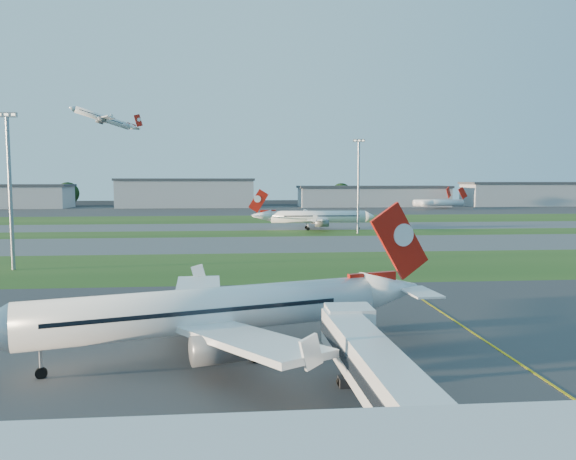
{
  "coord_description": "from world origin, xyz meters",
  "views": [
    {
      "loc": [
        -17.76,
        -43.59,
        15.11
      ],
      "look_at": [
        -9.99,
        44.31,
        7.0
      ],
      "focal_mm": 35.0,
      "sensor_mm": 36.0,
      "label": 1
    }
  ],
  "objects": [
    {
      "name": "taxiway_a",
      "position": [
        0.0,
        85.0,
        0.01
      ],
      "size": [
        300.0,
        32.0,
        0.01
      ],
      "primitive_type": "cube",
      "color": "#515154",
      "rests_on": "ground"
    },
    {
      "name": "hangar_west",
      "position": [
        -45.0,
        255.0,
        7.64
      ],
      "size": [
        71.4,
        23.0,
        15.2
      ],
      "color": "#9A9DA2",
      "rests_on": "ground"
    },
    {
      "name": "grass_strip_c",
      "position": [
        0.0,
        165.0,
        0.01
      ],
      "size": [
        300.0,
        40.0,
        0.01
      ],
      "primitive_type": "cube",
      "color": "#214617",
      "rests_on": "ground"
    },
    {
      "name": "light_mast_centre",
      "position": [
        15.0,
        108.0,
        14.81
      ],
      "size": [
        3.2,
        0.7,
        25.8
      ],
      "color": "gray",
      "rests_on": "ground"
    },
    {
      "name": "airliner_departing",
      "position": [
        -79.72,
        225.32,
        42.79
      ],
      "size": [
        29.29,
        24.79,
        9.56
      ],
      "rotation": [
        0.0,
        0.0,
        0.36
      ],
      "color": "white"
    },
    {
      "name": "tree_mid_east",
      "position": [
        40.0,
        269.0,
        6.81
      ],
      "size": [
        11.55,
        11.55,
        12.6
      ],
      "color": "black",
      "rests_on": "ground"
    },
    {
      "name": "airliner_taxiing",
      "position": [
        5.3,
        120.06,
        3.78
      ],
      "size": [
        34.53,
        29.3,
        10.78
      ],
      "rotation": [
        0.0,
        0.0,
        3.12
      ],
      "color": "white",
      "rests_on": "ground"
    },
    {
      "name": "ground",
      "position": [
        0.0,
        0.0,
        0.0
      ],
      "size": [
        700.0,
        700.0,
        0.0
      ],
      "primitive_type": "plane",
      "color": "black",
      "rests_on": "ground"
    },
    {
      "name": "mini_jet_far",
      "position": [
        80.87,
        225.74,
        3.28
      ],
      "size": [
        28.59,
        6.25,
        9.48
      ],
      "rotation": [
        0.0,
        0.0,
        0.12
      ],
      "color": "white",
      "rests_on": "ground"
    },
    {
      "name": "hangar_far_east",
      "position": [
        155.0,
        255.0,
        6.64
      ],
      "size": [
        96.9,
        23.0,
        13.2
      ],
      "color": "#9A9DA2",
      "rests_on": "ground"
    },
    {
      "name": "yellow_line",
      "position": [
        5.0,
        0.0,
        0.0
      ],
      "size": [
        0.25,
        60.0,
        0.02
      ],
      "primitive_type": "cube",
      "color": "gold",
      "rests_on": "ground"
    },
    {
      "name": "tree_east",
      "position": [
        115.0,
        267.0,
        6.16
      ],
      "size": [
        10.45,
        10.45,
        11.4
      ],
      "color": "black",
      "rests_on": "ground"
    },
    {
      "name": "mini_jet_near",
      "position": [
        80.28,
        228.15,
        3.28
      ],
      "size": [
        22.6,
        20.22,
        9.48
      ],
      "rotation": [
        0.0,
        0.0,
        0.72
      ],
      "color": "white",
      "rests_on": "ground"
    },
    {
      "name": "grass_strip_a",
      "position": [
        0.0,
        52.0,
        0.01
      ],
      "size": [
        300.0,
        34.0,
        0.01
      ],
      "primitive_type": "cube",
      "color": "#214617",
      "rests_on": "ground"
    },
    {
      "name": "grass_strip_b",
      "position": [
        0.0,
        110.0,
        0.01
      ],
      "size": [
        300.0,
        18.0,
        0.01
      ],
      "primitive_type": "cube",
      "color": "#214617",
      "rests_on": "ground"
    },
    {
      "name": "airliner_parked",
      "position": [
        -20.11,
        2.93,
        4.03
      ],
      "size": [
        35.77,
        30.1,
        11.48
      ],
      "rotation": [
        0.0,
        0.0,
        0.29
      ],
      "color": "white",
      "rests_on": "ground"
    },
    {
      "name": "hangar_east",
      "position": [
        55.0,
        255.0,
        5.64
      ],
      "size": [
        81.6,
        23.0,
        11.2
      ],
      "color": "#9A9DA2",
      "rests_on": "ground"
    },
    {
      "name": "light_mast_west",
      "position": [
        -55.0,
        52.0,
        14.81
      ],
      "size": [
        3.2,
        0.7,
        25.8
      ],
      "color": "gray",
      "rests_on": "ground"
    },
    {
      "name": "tree_west",
      "position": [
        -110.0,
        270.0,
        7.14
      ],
      "size": [
        12.1,
        12.1,
        13.2
      ],
      "color": "black",
      "rests_on": "ground"
    },
    {
      "name": "jet_bridge",
      "position": [
        -9.81,
        -15.24,
        4.01
      ],
      "size": [
        4.2,
        26.9,
        6.2
      ],
      "color": "silver",
      "rests_on": "ground"
    },
    {
      "name": "tree_mid_west",
      "position": [
        -20.0,
        266.0,
        5.84
      ],
      "size": [
        9.9,
        9.9,
        10.8
      ],
      "color": "black",
      "rests_on": "ground"
    },
    {
      "name": "apron_near",
      "position": [
        0.0,
        0.0,
        0.01
      ],
      "size": [
        300.0,
        70.0,
        0.01
      ],
      "primitive_type": "cube",
      "color": "#333335",
      "rests_on": "ground"
    },
    {
      "name": "taxiway_b",
      "position": [
        0.0,
        132.0,
        0.01
      ],
      "size": [
        300.0,
        26.0,
        0.01
      ],
      "primitive_type": "cube",
      "color": "#515154",
      "rests_on": "ground"
    },
    {
      "name": "apron_far",
      "position": [
        0.0,
        225.0,
        0.01
      ],
      "size": [
        400.0,
        80.0,
        0.01
      ],
      "primitive_type": "cube",
      "color": "#333335",
      "rests_on": "ground"
    }
  ]
}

